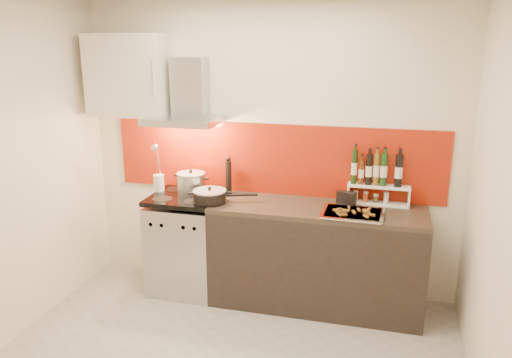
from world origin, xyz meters
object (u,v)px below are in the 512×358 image
(stock_pot, at_px, (191,183))
(baking_tray, at_px, (353,213))
(pepper_mill, at_px, (229,176))
(counter, at_px, (316,256))
(saute_pan, at_px, (210,196))
(range_stove, at_px, (187,244))

(stock_pot, distance_m, baking_tray, 1.48)
(pepper_mill, distance_m, baking_tray, 1.20)
(counter, distance_m, saute_pan, 1.05)
(pepper_mill, bearing_deg, stock_pot, -159.65)
(saute_pan, relative_size, pepper_mill, 1.59)
(range_stove, distance_m, counter, 1.20)
(range_stove, height_order, stock_pot, stock_pot)
(pepper_mill, height_order, baking_tray, pepper_mill)
(counter, height_order, stock_pot, stock_pot)
(counter, bearing_deg, range_stove, -179.77)
(range_stove, relative_size, saute_pan, 1.68)
(range_stove, height_order, counter, range_stove)
(stock_pot, height_order, saute_pan, stock_pot)
(range_stove, height_order, saute_pan, saute_pan)
(stock_pot, bearing_deg, counter, -3.98)
(counter, height_order, saute_pan, saute_pan)
(counter, height_order, pepper_mill, pepper_mill)
(counter, relative_size, saute_pan, 3.33)
(stock_pot, xyz_separation_m, baking_tray, (1.46, -0.21, -0.09))
(range_stove, height_order, pepper_mill, pepper_mill)
(range_stove, bearing_deg, baking_tray, -4.60)
(stock_pot, bearing_deg, pepper_mill, 20.35)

